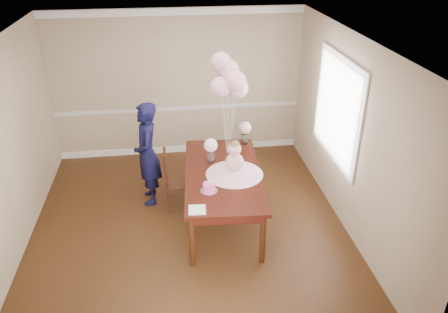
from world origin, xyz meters
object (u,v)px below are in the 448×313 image
dining_table_top (223,174)px  dining_chair_seat (180,183)px  woman (147,154)px  birthday_cake (209,187)px

dining_table_top → dining_chair_seat: size_ratio=5.09×
woman → dining_chair_seat: bearing=56.3°
dining_chair_seat → woman: 0.66m
birthday_cake → woman: bearing=126.1°
dining_table_top → birthday_cake: size_ratio=13.33×
birthday_cake → dining_table_top: bearing=62.0°
dining_table_top → dining_chair_seat: (-0.61, 0.41, -0.34)m
dining_chair_seat → birthday_cake: bearing=-70.1°
dining_table_top → birthday_cake: (-0.25, -0.46, 0.09)m
dining_table_top → woman: size_ratio=1.30×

